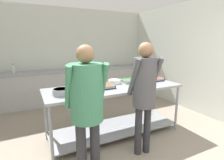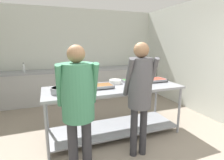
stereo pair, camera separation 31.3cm
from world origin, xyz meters
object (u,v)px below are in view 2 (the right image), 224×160
at_px(broccoli_bowl, 78,85).
at_px(serving_tray_vegetables, 155,80).
at_px(serving_tray_roast, 133,81).
at_px(guest_serving_right, 78,99).
at_px(plate_stack, 115,82).
at_px(serving_tray_greens, 100,86).
at_px(guest_serving_left, 140,88).
at_px(water_bottle, 24,68).
at_px(sauce_pan, 59,90).

relative_size(broccoli_bowl, serving_tray_vegetables, 0.50).
relative_size(serving_tray_roast, guest_serving_right, 0.25).
distance_m(serving_tray_roast, serving_tray_vegetables, 0.45).
bearing_deg(broccoli_bowl, plate_stack, 1.40).
bearing_deg(serving_tray_vegetables, serving_tray_greens, -174.73).
height_order(serving_tray_greens, guest_serving_left, guest_serving_left).
distance_m(serving_tray_greens, serving_tray_vegetables, 1.17).
height_order(broccoli_bowl, serving_tray_vegetables, broccoli_bowl).
bearing_deg(water_bottle, serving_tray_roast, -44.57).
xyz_separation_m(plate_stack, serving_tray_vegetables, (0.80, -0.11, -0.01)).
bearing_deg(serving_tray_vegetables, guest_serving_right, -152.54).
bearing_deg(sauce_pan, plate_stack, 16.92).
relative_size(serving_tray_greens, serving_tray_roast, 1.02).
xyz_separation_m(serving_tray_roast, guest_serving_left, (-0.35, -0.88, 0.11)).
height_order(guest_serving_left, guest_serving_right, guest_serving_left).
xyz_separation_m(serving_tray_greens, guest_serving_right, (-0.51, -0.76, 0.07)).
height_order(sauce_pan, serving_tray_vegetables, sauce_pan).
height_order(plate_stack, guest_serving_left, guest_serving_left).
bearing_deg(serving_tray_roast, sauce_pan, -168.74).
distance_m(broccoli_bowl, serving_tray_roast, 1.06).
xyz_separation_m(sauce_pan, broccoli_bowl, (0.34, 0.30, -0.01)).
relative_size(serving_tray_roast, guest_serving_left, 0.24).
bearing_deg(broccoli_bowl, serving_tray_greens, -30.27).
bearing_deg(serving_tray_vegetables, broccoli_bowl, 176.50).
relative_size(broccoli_bowl, guest_serving_right, 0.13).
height_order(sauce_pan, guest_serving_right, guest_serving_right).
bearing_deg(serving_tray_greens, broccoli_bowl, 149.73).
relative_size(sauce_pan, serving_tray_vegetables, 0.94).
bearing_deg(serving_tray_roast, broccoli_bowl, 178.83).
distance_m(serving_tray_vegetables, water_bottle, 3.36).
xyz_separation_m(broccoli_bowl, guest_serving_left, (0.71, -0.90, 0.10)).
relative_size(guest_serving_left, water_bottle, 6.74).
distance_m(sauce_pan, serving_tray_vegetables, 1.85).
height_order(serving_tray_vegetables, water_bottle, water_bottle).
xyz_separation_m(sauce_pan, plate_stack, (1.04, 0.32, -0.02)).
distance_m(serving_tray_greens, plate_stack, 0.42).
xyz_separation_m(sauce_pan, water_bottle, (-0.72, 2.37, 0.06)).
height_order(sauce_pan, water_bottle, water_bottle).
relative_size(sauce_pan, serving_tray_roast, 0.98).
xyz_separation_m(guest_serving_right, water_bottle, (-0.90, 3.03, 0.01)).
relative_size(serving_tray_vegetables, guest_serving_left, 0.25).
distance_m(serving_tray_roast, water_bottle, 2.98).
relative_size(plate_stack, serving_tray_roast, 0.59).
bearing_deg(sauce_pan, serving_tray_greens, 8.41).
xyz_separation_m(serving_tray_greens, serving_tray_roast, (0.72, 0.18, -0.00)).
bearing_deg(serving_tray_greens, plate_stack, 30.97).
height_order(serving_tray_greens, water_bottle, water_bottle).
bearing_deg(guest_serving_left, sauce_pan, 150.10).
height_order(broccoli_bowl, guest_serving_right, guest_serving_right).
xyz_separation_m(sauce_pan, serving_tray_vegetables, (1.84, 0.21, -0.03)).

